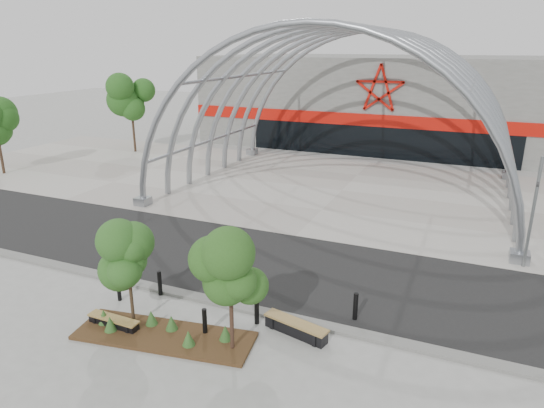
# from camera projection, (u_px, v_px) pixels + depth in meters

# --- Properties ---
(ground) EXTENTS (140.00, 140.00, 0.00)m
(ground) POSITION_uv_depth(u_px,v_px,m) (229.00, 302.00, 17.88)
(ground) COLOR gray
(ground) RESTS_ON ground
(road) EXTENTS (140.00, 7.00, 0.02)m
(road) POSITION_uv_depth(u_px,v_px,m) (267.00, 264.00, 20.93)
(road) COLOR black
(road) RESTS_ON ground
(forecourt) EXTENTS (60.00, 17.00, 0.04)m
(forecourt) POSITION_uv_depth(u_px,v_px,m) (342.00, 191.00, 31.40)
(forecourt) COLOR #A49D93
(forecourt) RESTS_ON ground
(kerb) EXTENTS (60.00, 0.50, 0.12)m
(kerb) POSITION_uv_depth(u_px,v_px,m) (226.00, 304.00, 17.65)
(kerb) COLOR #63635E
(kerb) RESTS_ON ground
(arena_building) EXTENTS (34.00, 15.24, 8.00)m
(arena_building) POSITION_uv_depth(u_px,v_px,m) (394.00, 100.00, 45.82)
(arena_building) COLOR slate
(arena_building) RESTS_ON ground
(vault_canopy) EXTENTS (20.80, 15.80, 20.36)m
(vault_canopy) POSITION_uv_depth(u_px,v_px,m) (342.00, 191.00, 31.40)
(vault_canopy) COLOR gray
(vault_canopy) RESTS_ON ground
(planting_bed) EXTENTS (6.06, 2.67, 0.62)m
(planting_bed) POSITION_uv_depth(u_px,v_px,m) (162.00, 332.00, 15.73)
(planting_bed) COLOR #342715
(planting_bed) RESTS_ON ground
(signal_pole) EXTENTS (0.19, 0.68, 4.83)m
(signal_pole) POSITION_uv_depth(u_px,v_px,m) (533.00, 211.00, 19.88)
(signal_pole) COLOR slate
(signal_pole) RESTS_ON ground
(street_tree_0) EXTENTS (1.52, 1.52, 3.47)m
(street_tree_0) POSITION_uv_depth(u_px,v_px,m) (127.00, 258.00, 15.62)
(street_tree_0) COLOR black
(street_tree_0) RESTS_ON ground
(street_tree_1) EXTENTS (1.60, 1.60, 3.78)m
(street_tree_1) POSITION_uv_depth(u_px,v_px,m) (230.00, 271.00, 14.21)
(street_tree_1) COLOR black
(street_tree_1) RESTS_ON ground
(bench_0) EXTENTS (1.91, 0.46, 0.40)m
(bench_0) POSITION_uv_depth(u_px,v_px,m) (114.00, 323.00, 16.18)
(bench_0) COLOR black
(bench_0) RESTS_ON ground
(bench_1) EXTENTS (2.32, 1.02, 0.48)m
(bench_1) POSITION_uv_depth(u_px,v_px,m) (296.00, 328.00, 15.82)
(bench_1) COLOR black
(bench_1) RESTS_ON ground
(bollard_0) EXTENTS (0.15, 0.15, 0.92)m
(bollard_0) POSITION_uv_depth(u_px,v_px,m) (119.00, 289.00, 17.87)
(bollard_0) COLOR black
(bollard_0) RESTS_ON ground
(bollard_1) EXTENTS (0.16, 0.16, 0.97)m
(bollard_1) POSITION_uv_depth(u_px,v_px,m) (160.00, 283.00, 18.25)
(bollard_1) COLOR black
(bollard_1) RESTS_ON ground
(bollard_2) EXTENTS (0.16, 0.16, 1.01)m
(bollard_2) POSITION_uv_depth(u_px,v_px,m) (257.00, 310.00, 16.36)
(bollard_2) COLOR black
(bollard_2) RESTS_ON ground
(bollard_3) EXTENTS (0.16, 0.16, 0.97)m
(bollard_3) POSITION_uv_depth(u_px,v_px,m) (205.00, 322.00, 15.69)
(bollard_3) COLOR black
(bollard_3) RESTS_ON ground
(bollard_4) EXTENTS (0.16, 0.16, 1.01)m
(bollard_4) POSITION_uv_depth(u_px,v_px,m) (355.00, 307.00, 16.59)
(bollard_4) COLOR black
(bollard_4) RESTS_ON ground
(bg_tree_0) EXTENTS (3.00, 3.00, 6.45)m
(bg_tree_0) POSITION_uv_depth(u_px,v_px,m) (131.00, 98.00, 41.36)
(bg_tree_0) COLOR black
(bg_tree_0) RESTS_ON ground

